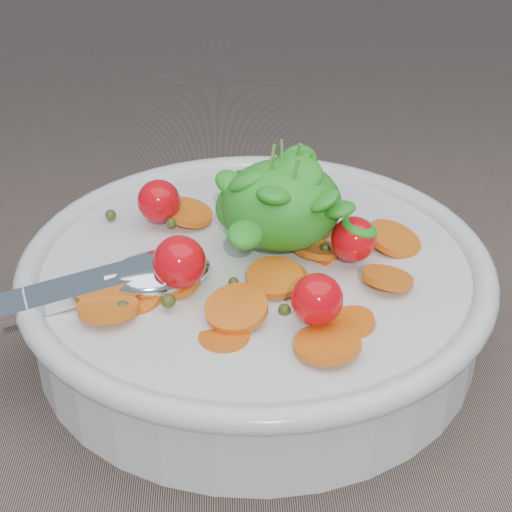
{
  "coord_description": "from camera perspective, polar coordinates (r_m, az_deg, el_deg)",
  "views": [
    {
      "loc": [
        -0.01,
        -0.42,
        0.31
      ],
      "look_at": [
        0.01,
        -0.01,
        0.06
      ],
      "focal_mm": 55.0,
      "sensor_mm": 36.0,
      "label": 1
    }
  ],
  "objects": [
    {
      "name": "ground",
      "position": [
        0.52,
        -0.64,
        -4.8
      ],
      "size": [
        6.0,
        6.0,
        0.0
      ],
      "primitive_type": "plane",
      "color": "#756154",
      "rests_on": "ground"
    },
    {
      "name": "bowl",
      "position": [
        0.49,
        0.0,
        -2.3
      ],
      "size": [
        0.31,
        0.29,
        0.12
      ],
      "color": "silver",
      "rests_on": "ground"
    },
    {
      "name": "napkin",
      "position": [
        0.67,
        0.76,
        4.36
      ],
      "size": [
        0.17,
        0.16,
        0.01
      ],
      "primitive_type": "cube",
      "rotation": [
        0.0,
        0.0,
        0.36
      ],
      "color": "white",
      "rests_on": "ground"
    }
  ]
}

